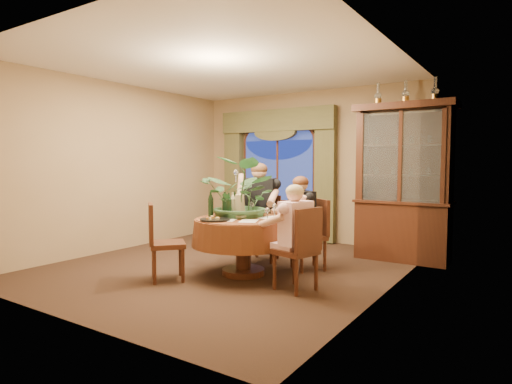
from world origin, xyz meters
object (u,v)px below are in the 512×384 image
Objects in this scene: chair_right at (295,249)px; wine_bottle_3 at (235,203)px; wine_bottle_2 at (229,205)px; chair_front_left at (168,242)px; wine_bottle_4 at (211,204)px; wine_bottle_5 at (233,205)px; wine_bottle_1 at (225,204)px; chair_back_right at (308,235)px; person_back at (259,211)px; olive_bowl at (241,217)px; oil_lamp_center at (406,92)px; china_cabinet at (403,183)px; centerpiece_plant at (243,167)px; dining_table at (243,246)px; stoneware_vase at (240,206)px; person_pink at (296,237)px; wine_bottle_0 at (224,203)px; person_scarf at (302,222)px; chair_back at (264,229)px; oil_lamp_right at (435,89)px; oil_lamp_left at (378,94)px.

wine_bottle_3 reaches higher than chair_right.
chair_front_left is at bearing -125.15° from wine_bottle_2.
wine_bottle_5 is at bearing 26.89° from wine_bottle_4.
chair_back_right is at bearing 38.62° from wine_bottle_1.
olive_bowl is at bearing 89.55° from person_back.
chair_back_right is 1.22m from wine_bottle_1.
oil_lamp_center is 0.35× the size of chair_front_left.
china_cabinet is 2.41m from chair_right.
wine_bottle_2 is at bearing -31.77° from wine_bottle_1.
chair_back_right is 5.73× the size of olive_bowl.
dining_table is at bearing -56.46° from centerpiece_plant.
stoneware_vase reaches higher than olive_bowl.
wine_bottle_2 reaches higher than dining_table.
person_back is at bearing 97.60° from wine_bottle_2.
wine_bottle_1 is at bearing 163.58° from olive_bowl.
person_pink is at bearing -13.26° from dining_table.
wine_bottle_1 is 1.00× the size of wine_bottle_3.
person_scarf is at bearing 34.34° from wine_bottle_0.
wine_bottle_2 is at bearing 6.23° from wine_bottle_4.
person_back is 4.97× the size of stoneware_vase.
chair_right is at bearing 59.83° from chair_front_left.
chair_back is (-1.74, -1.15, -2.04)m from oil_lamp_center.
olive_bowl is at bearing -42.80° from wine_bottle_3.
wine_bottle_3 is 1.00× the size of wine_bottle_4.
stoneware_vase reaches higher than chair_right.
wine_bottle_2 reaches higher than stoneware_vase.
person_pink is at bearing -106.10° from oil_lamp_center.
oil_lamp_center is at bearing 49.27° from stoneware_vase.
stoneware_vase is 0.09m from wine_bottle_5.
oil_lamp_right is at bearing -11.13° from chair_right.
oil_lamp_left is 0.26× the size of person_scarf.
chair_back_right is 1.29m from centerpiece_plant.
dining_table is 4.09× the size of wine_bottle_1.
dining_table is 0.57m from wine_bottle_2.
oil_lamp_left is at bearing -80.65° from person_scarf.
wine_bottle_0 is 0.15m from wine_bottle_3.
china_cabinet is at bearing 180.00° from oil_lamp_right.
olive_bowl is at bearing -24.20° from wine_bottle_0.
wine_bottle_0 is 1.00× the size of wine_bottle_5.
centerpiece_plant reaches higher than person_back.
centerpiece_plant is at bearing 85.01° from chair_back.
oil_lamp_center is 0.23× the size of person_back.
centerpiece_plant is at bearing 86.47° from person_back.
centerpiece_plant reaches higher than wine_bottle_5.
person_pink reaches higher than wine_bottle_1.
chair_back_right is 0.65× the size of person_back.
wine_bottle_2 is 1.00× the size of wine_bottle_5.
dining_table is at bearing 20.54° from wine_bottle_2.
oil_lamp_left is at bearing 62.34° from olive_bowl.
chair_right is (0.89, -0.22, 0.10)m from dining_table.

